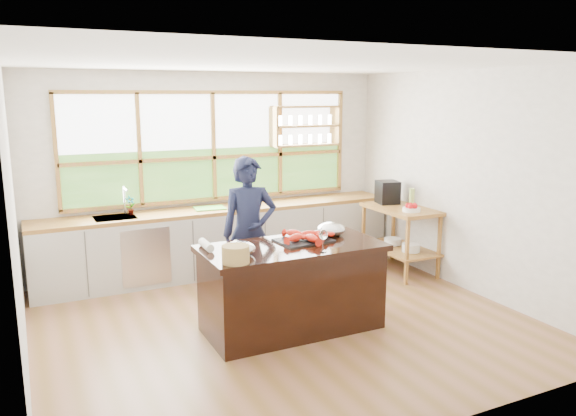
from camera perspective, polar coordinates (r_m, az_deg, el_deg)
ground_plane at (r=6.16m, az=-0.44°, el=-11.46°), size 5.00×5.00×0.00m
room_shell at (r=6.18m, az=-2.32°, el=5.45°), size 5.02×4.52×2.71m
back_counter at (r=7.71m, az=-6.80°, el=-3.21°), size 4.90×0.63×0.90m
right_shelf_unit at (r=7.79m, az=11.36°, el=-2.06°), size 0.62×1.10×0.90m
island at (r=5.83m, az=0.40°, el=-8.04°), size 1.85×0.90×0.90m
cook at (r=6.38m, az=-3.96°, el=-2.50°), size 0.70×0.52×1.72m
potted_plant at (r=7.36m, az=-15.73°, el=0.27°), size 0.15×0.12×0.25m
cutting_board at (r=7.56m, az=-7.97°, el=-0.01°), size 0.43×0.34×0.01m
espresso_machine at (r=7.96m, az=10.08°, el=1.60°), size 0.34×0.35×0.32m
wine_bottle at (r=7.62m, az=12.47°, el=0.93°), size 0.08×0.08×0.28m
fruit_bowl at (r=7.48m, az=12.44°, el=-0.01°), size 0.23×0.23×0.11m
slate_board at (r=5.85m, az=1.60°, el=-3.30°), size 0.58×0.45×0.02m
lobster_pile at (r=5.82m, az=1.93°, el=-2.88°), size 0.52×0.48×0.08m
mixing_bowl_left at (r=5.35m, az=-4.95°, el=-4.14°), size 0.30×0.30×0.14m
mixing_bowl_right at (r=6.10m, az=4.40°, el=-2.16°), size 0.31×0.31×0.15m
wine_glass at (r=5.43m, az=3.59°, el=-2.83°), size 0.08×0.08×0.22m
wicker_basket at (r=5.11m, az=-5.34°, el=-4.69°), size 0.25×0.25×0.16m
parchment_roll at (r=5.60m, az=-8.31°, el=-3.75°), size 0.09×0.30×0.08m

